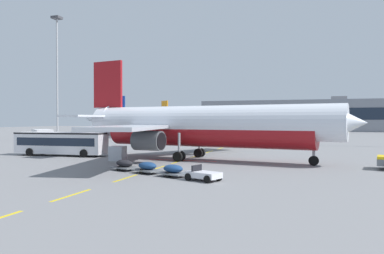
# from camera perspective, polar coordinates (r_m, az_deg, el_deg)

# --- Properties ---
(ground) EXTENTS (400.00, 400.00, 0.00)m
(ground) POSITION_cam_1_polar(r_m,az_deg,el_deg) (59.25, 25.27, -3.47)
(ground) COLOR slate
(apron_paint_markings) EXTENTS (8.00, 96.83, 0.01)m
(apron_paint_markings) POSITION_cam_1_polar(r_m,az_deg,el_deg) (58.13, 3.55, -3.45)
(apron_paint_markings) COLOR yellow
(apron_paint_markings) RESTS_ON ground
(airliner_foreground) EXTENTS (34.75, 34.17, 12.20)m
(airliner_foreground) POSITION_cam_1_polar(r_m,az_deg,el_deg) (43.38, 1.34, 0.24)
(airliner_foreground) COLOR silver
(airliner_foreground) RESTS_ON ground
(airliner_mid_left) EXTENTS (30.53, 30.14, 10.70)m
(airliner_mid_left) POSITION_cam_1_polar(r_m,az_deg,el_deg) (94.52, -4.44, 0.37)
(airliner_mid_left) COLOR silver
(airliner_mid_left) RESTS_ON ground
(airliner_far_center) EXTENTS (26.71, 24.74, 10.73)m
(airliner_far_center) POSITION_cam_1_polar(r_m,az_deg,el_deg) (131.35, -6.50, 0.55)
(airliner_far_center) COLOR silver
(airliner_far_center) RESTS_ON ground
(apron_shuttle_bus) EXTENTS (12.13, 3.42, 3.00)m
(apron_shuttle_bus) POSITION_cam_1_polar(r_m,az_deg,el_deg) (51.29, -19.11, -2.15)
(apron_shuttle_bus) COLOR silver
(apron_shuttle_bus) RESTS_ON ground
(catering_truck) EXTENTS (6.86, 6.40, 3.14)m
(catering_truck) POSITION_cam_1_polar(r_m,az_deg,el_deg) (63.21, -21.71, -1.67)
(catering_truck) COLOR black
(catering_truck) RESTS_ON ground
(fuel_service_truck) EXTENTS (7.22, 3.25, 3.14)m
(fuel_service_truck) POSITION_cam_1_polar(r_m,az_deg,el_deg) (65.28, 4.34, -1.52)
(fuel_service_truck) COLOR black
(fuel_service_truck) RESTS_ON ground
(baggage_train) EXTENTS (11.25, 5.87, 1.14)m
(baggage_train) POSITION_cam_1_polar(r_m,az_deg,el_deg) (31.63, -4.82, -6.26)
(baggage_train) COLOR silver
(baggage_train) RESTS_ON ground
(uld_cargo_container) EXTENTS (1.73, 1.70, 1.60)m
(uld_cargo_container) POSITION_cam_1_polar(r_m,az_deg,el_deg) (43.80, -11.11, -3.90)
(uld_cargo_container) COLOR #B7BCC6
(uld_cargo_container) RESTS_ON ground
(apron_light_mast_near) EXTENTS (1.80, 1.80, 26.33)m
(apron_light_mast_near) POSITION_cam_1_polar(r_m,az_deg,el_deg) (85.59, -19.62, 8.84)
(apron_light_mast_near) COLOR slate
(apron_light_mast_near) RESTS_ON ground
(terminal_satellite) EXTENTS (86.93, 21.23, 14.43)m
(terminal_satellite) POSITION_cam_1_polar(r_m,az_deg,el_deg) (168.67, 16.80, 1.62)
(terminal_satellite) COLOR gray
(terminal_satellite) RESTS_ON ground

